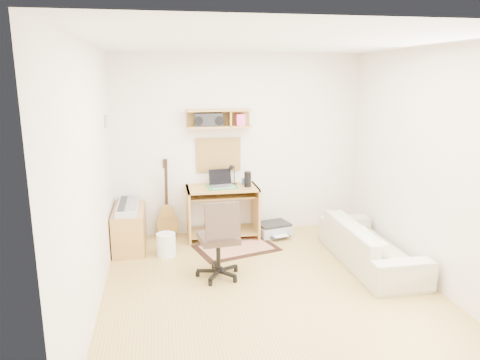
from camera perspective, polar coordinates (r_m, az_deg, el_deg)
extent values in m
cube|color=tan|center=(5.09, 3.84, -13.71)|extent=(3.60, 4.00, 0.01)
cube|color=white|center=(4.56, 4.36, 17.04)|extent=(3.60, 4.00, 0.01)
cube|color=silver|center=(6.58, -0.17, 4.45)|extent=(3.60, 0.01, 2.60)
cube|color=silver|center=(4.57, -18.45, -0.09)|extent=(0.01, 4.00, 2.60)
cube|color=silver|center=(5.38, 23.08, 1.45)|extent=(0.01, 4.00, 2.60)
cube|color=#C18E44|center=(6.36, -2.66, 7.77)|extent=(0.90, 0.25, 0.26)
cube|color=#A67D53|center=(6.53, -2.73, 3.22)|extent=(0.64, 0.03, 0.49)
cube|color=#4C8CBF|center=(5.97, -16.59, 7.09)|extent=(0.02, 0.20, 0.15)
cylinder|color=black|center=(6.36, 0.97, 0.10)|extent=(0.10, 0.10, 0.22)
cylinder|color=#2D5089|center=(6.51, 0.50, -0.17)|extent=(0.06, 0.06, 0.09)
cube|color=black|center=(6.34, -4.02, 7.55)|extent=(0.39, 0.18, 0.20)
cube|color=beige|center=(6.19, -0.47, -8.54)|extent=(1.21, 0.97, 0.01)
cube|color=#C18E44|center=(6.30, -13.80, -5.93)|extent=(0.40, 0.90, 0.55)
cube|color=#B2B5BA|center=(6.21, -13.96, -3.20)|extent=(0.27, 0.86, 0.08)
cylinder|color=white|center=(5.98, -9.31, -8.06)|extent=(0.32, 0.32, 0.30)
cube|color=#A5A8AA|center=(6.67, 4.22, -6.25)|extent=(0.54, 0.46, 0.18)
imported|color=#C0B898|center=(5.82, 16.16, -6.94)|extent=(0.52, 1.78, 0.70)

